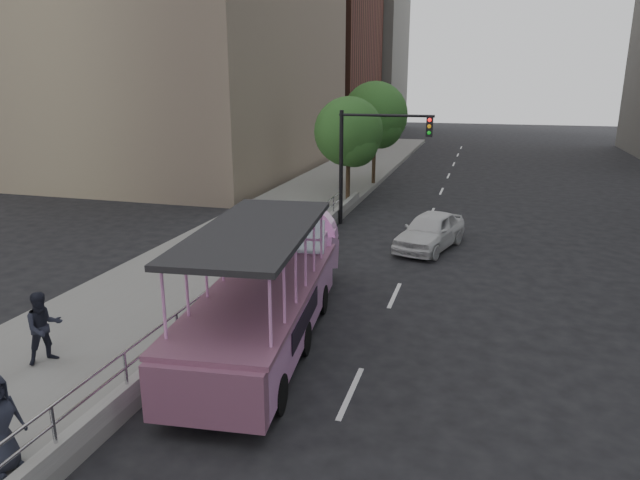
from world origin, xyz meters
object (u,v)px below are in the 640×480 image
street_tree_near (350,134)px  traffic_signal (367,149)px  duck_boat (272,290)px  pedestrian_mid (44,327)px  parking_sign (262,239)px  street_tree_far (376,118)px  car (430,231)px

street_tree_near → traffic_signal: bearing=-65.0°
duck_boat → traffic_signal: size_ratio=1.90×
pedestrian_mid → street_tree_near: 19.36m
traffic_signal → street_tree_near: street_tree_near is taller
street_tree_near → parking_sign: bearing=-88.7°
duck_boat → traffic_signal: traffic_signal is taller
parking_sign → street_tree_near: size_ratio=0.50×
street_tree_far → street_tree_near: bearing=-91.9°
car → street_tree_far: 13.72m
pedestrian_mid → traffic_signal: (4.15, 15.58, 2.36)m
street_tree_far → traffic_signal: bearing=-81.6°
street_tree_far → pedestrian_mid: bearing=-96.3°
traffic_signal → street_tree_near: 3.80m
traffic_signal → parking_sign: bearing=-97.8°
pedestrian_mid → traffic_signal: size_ratio=0.32×
street_tree_near → car: bearing=-53.1°
duck_boat → pedestrian_mid: size_ratio=5.92×
street_tree_far → parking_sign: bearing=-89.7°
duck_boat → parking_sign: size_ratio=3.42×
pedestrian_mid → street_tree_far: size_ratio=0.26×
parking_sign → pedestrian_mid: bearing=-115.1°
parking_sign → street_tree_near: 13.09m
parking_sign → traffic_signal: bearing=82.2°
parking_sign → traffic_signal: (1.29, 9.50, 1.70)m
car → pedestrian_mid: size_ratio=2.56×
car → street_tree_near: bearing=142.7°
car → parking_sign: 8.00m
pedestrian_mid → traffic_signal: bearing=18.0°
duck_boat → car: duck_boat is taller
duck_boat → street_tree_far: 21.78m
pedestrian_mid → parking_sign: (2.85, 6.08, 0.67)m
traffic_signal → street_tree_far: (-1.40, 9.43, 0.81)m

